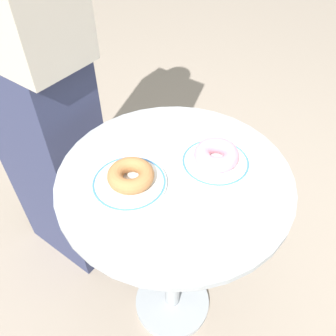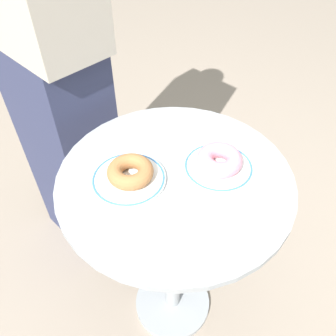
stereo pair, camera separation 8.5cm
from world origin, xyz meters
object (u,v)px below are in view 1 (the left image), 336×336
(plate_right, at_px, (215,162))
(person_figure, at_px, (29,83))
(cafe_table, at_px, (174,227))
(donut_cinnamon, at_px, (131,175))
(paper_napkin, at_px, (197,211))
(donut_pink_frosted, at_px, (216,155))
(plate_left, at_px, (129,183))

(plate_right, xyz_separation_m, person_figure, (-0.33, 0.52, 0.07))
(cafe_table, bearing_deg, donut_cinnamon, 164.45)
(paper_napkin, bearing_deg, person_figure, 107.49)
(donut_cinnamon, relative_size, donut_pink_frosted, 0.99)
(plate_right, xyz_separation_m, donut_pink_frosted, (0.00, 0.00, 0.03))
(plate_right, height_order, paper_napkin, plate_right)
(plate_right, bearing_deg, plate_left, 167.50)
(plate_right, bearing_deg, donut_pink_frosted, 0.00)
(cafe_table, relative_size, paper_napkin, 5.71)
(donut_cinnamon, bearing_deg, paper_napkin, -59.64)
(donut_pink_frosted, xyz_separation_m, paper_napkin, (-0.13, -0.11, -0.03))
(paper_napkin, bearing_deg, cafe_table, 82.42)
(plate_left, distance_m, plate_right, 0.23)
(cafe_table, height_order, donut_pink_frosted, donut_pink_frosted)
(donut_cinnamon, xyz_separation_m, person_figure, (-0.11, 0.47, 0.04))
(cafe_table, relative_size, person_figure, 0.45)
(person_figure, bearing_deg, donut_pink_frosted, -57.86)
(plate_left, relative_size, person_figure, 0.11)
(plate_left, bearing_deg, person_figure, 102.09)
(plate_right, xyz_separation_m, donut_cinnamon, (-0.22, 0.05, 0.02))
(paper_napkin, height_order, person_figure, person_figure)
(paper_napkin, relative_size, person_figure, 0.08)
(plate_right, distance_m, paper_napkin, 0.17)
(cafe_table, distance_m, person_figure, 0.62)
(plate_right, bearing_deg, person_figure, 122.14)
(donut_pink_frosted, bearing_deg, paper_napkin, -140.88)
(donut_pink_frosted, distance_m, person_figure, 0.62)
(donut_cinnamon, bearing_deg, cafe_table, -15.55)
(donut_cinnamon, distance_m, person_figure, 0.49)
(cafe_table, bearing_deg, plate_left, 164.90)
(plate_left, relative_size, plate_right, 1.04)
(donut_cinnamon, xyz_separation_m, donut_pink_frosted, (0.22, -0.05, 0.00))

